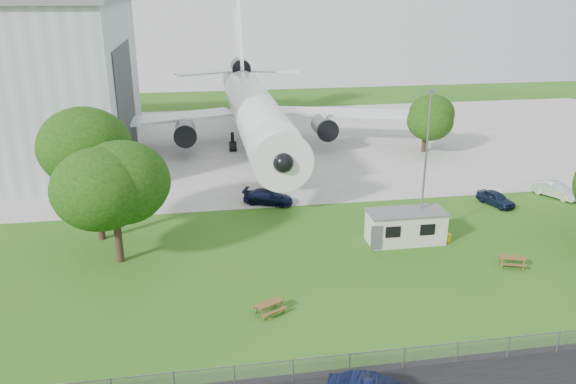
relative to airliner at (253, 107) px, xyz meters
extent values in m
plane|color=#3C7321|center=(2.00, -35.86, -5.27)|extent=(160.00, 160.00, 0.00)
cube|color=#B7B7B2|center=(2.00, 2.14, -5.25)|extent=(120.00, 46.00, 0.03)
cube|color=#2D3033|center=(-14.93, -2.86, 1.48)|extent=(0.16, 16.00, 12.96)
cylinder|color=white|center=(0.00, -1.86, -0.17)|extent=(5.40, 34.00, 5.40)
cone|color=white|center=(0.00, -20.86, -0.17)|extent=(5.40, 5.50, 5.40)
cone|color=white|center=(0.00, 19.14, 0.63)|extent=(4.86, 9.00, 4.86)
cube|color=white|center=(-12.50, 1.34, -1.37)|extent=(21.36, 10.77, 0.36)
cube|color=white|center=(12.50, 1.34, -1.37)|extent=(21.36, 10.77, 0.36)
cube|color=white|center=(0.00, 19.14, 6.33)|extent=(0.46, 9.96, 12.17)
cylinder|color=#515459|center=(-8.50, -2.36, -2.27)|extent=(2.50, 4.20, 2.50)
cylinder|color=#515459|center=(8.50, -2.36, -2.27)|extent=(2.50, 4.20, 2.50)
cylinder|color=#515459|center=(0.00, 18.14, 2.63)|extent=(2.60, 4.50, 2.60)
cylinder|color=black|center=(0.00, -17.36, -4.07)|extent=(0.36, 0.36, 2.40)
cylinder|color=black|center=(-2.80, -0.86, -4.07)|extent=(0.44, 0.44, 2.40)
cylinder|color=black|center=(2.80, -0.86, -4.07)|extent=(0.44, 0.44, 2.40)
cube|color=beige|center=(8.81, -30.06, -4.02)|extent=(6.01, 2.53, 2.50)
cube|color=#59595B|center=(8.81, -30.06, -2.71)|extent=(6.21, 2.73, 0.12)
cylinder|color=gold|center=(12.21, -30.66, -4.92)|extent=(0.50, 0.50, 0.70)
cube|color=gray|center=(2.00, -45.36, -5.27)|extent=(58.00, 0.04, 1.30)
cylinder|color=slate|center=(10.20, -29.66, 0.73)|extent=(0.16, 0.16, 12.00)
cylinder|color=#382619|center=(-15.23, -25.46, -3.14)|extent=(0.56, 0.56, 4.27)
sphere|color=#2B5B11|center=(-15.23, -25.46, 2.08)|extent=(7.76, 7.76, 7.76)
cylinder|color=#382619|center=(-13.30, -29.84, -3.52)|extent=(0.56, 0.56, 3.51)
sphere|color=#2B5B11|center=(-13.30, -29.84, 0.77)|extent=(7.28, 7.28, 7.28)
cylinder|color=#382619|center=(20.62, -5.19, -3.98)|extent=(0.56, 0.56, 2.58)
sphere|color=#2B5B11|center=(20.62, -5.19, -0.83)|extent=(5.63, 5.63, 5.63)
imported|color=black|center=(20.12, -23.71, -4.62)|extent=(2.68, 4.13, 1.31)
imported|color=white|center=(26.93, -22.66, -4.55)|extent=(3.42, 4.60, 1.45)
imported|color=black|center=(-0.88, -19.88, -4.59)|extent=(5.04, 3.48, 1.36)
camera|label=1|loc=(-7.22, -68.97, 13.79)|focal=35.00mm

